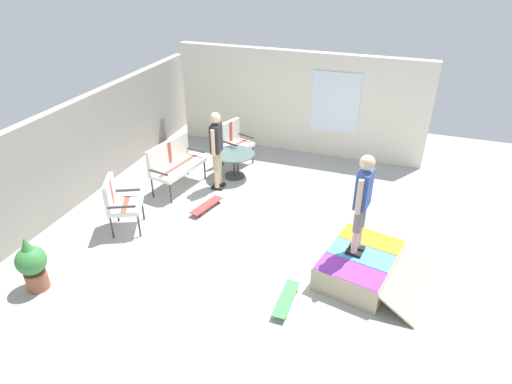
% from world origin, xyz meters
% --- Properties ---
extents(ground_plane, '(12.00, 12.00, 0.10)m').
position_xyz_m(ground_plane, '(0.00, 0.00, -0.05)').
color(ground_plane, '#A8A8A3').
extents(back_wall_cinderblock, '(9.00, 0.20, 1.96)m').
position_xyz_m(back_wall_cinderblock, '(0.00, 4.00, 0.98)').
color(back_wall_cinderblock, gray).
rests_on(back_wall_cinderblock, ground_plane).
extents(house_facade, '(0.23, 6.00, 2.42)m').
position_xyz_m(house_facade, '(3.80, 0.49, 1.21)').
color(house_facade, silver).
rests_on(house_facade, ground_plane).
extents(skate_ramp, '(1.69, 1.82, 0.41)m').
position_xyz_m(skate_ramp, '(-0.53, -1.70, 0.21)').
color(skate_ramp, tan).
rests_on(skate_ramp, ground_plane).
extents(patio_bench, '(1.33, 0.76, 1.02)m').
position_xyz_m(patio_bench, '(1.06, 2.42, 0.62)').
color(patio_bench, '#38383D').
rests_on(patio_bench, ground_plane).
extents(patio_chair_near_house, '(0.77, 0.72, 1.02)m').
position_xyz_m(patio_chair_near_house, '(2.53, 1.67, 0.61)').
color(patio_chair_near_house, '#38383D').
rests_on(patio_chair_near_house, ground_plane).
extents(patio_chair_by_wall, '(0.80, 0.76, 1.02)m').
position_xyz_m(patio_chair_by_wall, '(-0.67, 2.57, 0.61)').
color(patio_chair_by_wall, '#38383D').
rests_on(patio_chair_by_wall, ground_plane).
extents(patio_table, '(0.90, 0.90, 0.57)m').
position_xyz_m(patio_table, '(1.91, 1.41, 0.40)').
color(patio_table, '#38383D').
rests_on(patio_table, ground_plane).
extents(person_watching, '(0.48, 0.27, 1.67)m').
position_xyz_m(person_watching, '(1.34, 1.55, 0.97)').
color(person_watching, black).
rests_on(person_watching, ground_plane).
extents(person_skater, '(0.47, 0.28, 1.64)m').
position_xyz_m(person_skater, '(-0.50, -1.57, 1.36)').
color(person_skater, black).
rests_on(person_skater, skate_ramp).
extents(skateboard_by_bench, '(0.82, 0.39, 0.10)m').
position_xyz_m(skateboard_by_bench, '(0.45, 1.41, 0.08)').
color(skateboard_by_bench, '#B23838').
rests_on(skateboard_by_bench, ground_plane).
extents(skateboard_spare, '(0.80, 0.21, 0.10)m').
position_xyz_m(skateboard_spare, '(-1.51, -0.77, 0.08)').
color(skateboard_spare, '#3F8C4C').
rests_on(skateboard_spare, ground_plane).
extents(potted_plant, '(0.44, 0.44, 0.92)m').
position_xyz_m(potted_plant, '(-2.44, 2.86, 0.47)').
color(potted_plant, brown).
rests_on(potted_plant, ground_plane).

